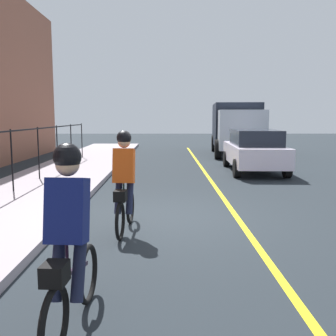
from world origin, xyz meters
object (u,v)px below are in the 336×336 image
Objects in this scene: cyclist_lead at (124,182)px; box_truck_background at (237,126)px; cyclist_follow at (69,240)px; patrol_sedan at (254,150)px.

cyclist_lead is 0.27× the size of box_truck_background.
box_truck_background is (17.82, -4.78, 0.64)m from cyclist_follow.
cyclist_lead is at bearing 1.04° from cyclist_follow.
box_truck_background reaches higher than cyclist_follow.
cyclist_lead is 3.26m from cyclist_follow.
cyclist_lead reaches higher than patrol_sedan.
patrol_sedan is 6.88m from box_truck_background.
cyclist_follow is (-3.26, 0.18, 0.00)m from cyclist_lead.
cyclist_follow is at bearing -10.33° from box_truck_background.
cyclist_follow is 11.79m from patrol_sedan.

